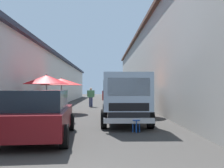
{
  "coord_description": "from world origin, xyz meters",
  "views": [
    {
      "loc": [
        -2.68,
        -0.53,
        1.52
      ],
      "look_at": [
        8.23,
        -0.82,
        1.69
      ],
      "focal_mm": 39.53,
      "sensor_mm": 36.0,
      "label": 1
    }
  ],
  "objects_px": {
    "plastic_stool": "(136,123)",
    "fruit_stall_near_right": "(47,85)",
    "parked_scooter": "(127,103)",
    "delivery_truck": "(126,100)",
    "vendor_by_crates": "(91,96)",
    "hatchback_car": "(39,114)",
    "vendor_in_shade": "(105,98)",
    "fruit_stall_near_left": "(134,87)",
    "fruit_stall_mid_lane": "(61,85)"
  },
  "relations": [
    {
      "from": "vendor_in_shade",
      "to": "vendor_by_crates",
      "type": "bearing_deg",
      "value": 12.64
    },
    {
      "from": "fruit_stall_near_right",
      "to": "vendor_by_crates",
      "type": "height_order",
      "value": "fruit_stall_near_right"
    },
    {
      "from": "vendor_by_crates",
      "to": "vendor_in_shade",
      "type": "relative_size",
      "value": 0.99
    },
    {
      "from": "hatchback_car",
      "to": "plastic_stool",
      "type": "xyz_separation_m",
      "value": [
        0.98,
        -3.03,
        -0.41
      ]
    },
    {
      "from": "vendor_by_crates",
      "to": "parked_scooter",
      "type": "relative_size",
      "value": 0.91
    },
    {
      "from": "vendor_by_crates",
      "to": "fruit_stall_near_left",
      "type": "bearing_deg",
      "value": -158.13
    },
    {
      "from": "fruit_stall_mid_lane",
      "to": "parked_scooter",
      "type": "bearing_deg",
      "value": -57.14
    },
    {
      "from": "fruit_stall_near_right",
      "to": "fruit_stall_mid_lane",
      "type": "relative_size",
      "value": 0.86
    },
    {
      "from": "hatchback_car",
      "to": "vendor_in_shade",
      "type": "bearing_deg",
      "value": -15.0
    },
    {
      "from": "fruit_stall_near_right",
      "to": "vendor_in_shade",
      "type": "relative_size",
      "value": 1.42
    },
    {
      "from": "delivery_truck",
      "to": "plastic_stool",
      "type": "xyz_separation_m",
      "value": [
        -1.49,
        -0.23,
        -0.71
      ]
    },
    {
      "from": "fruit_stall_near_right",
      "to": "vendor_in_shade",
      "type": "distance_m",
      "value": 4.28
    },
    {
      "from": "delivery_truck",
      "to": "vendor_in_shade",
      "type": "xyz_separation_m",
      "value": [
        4.87,
        0.84,
        -0.15
      ]
    },
    {
      "from": "delivery_truck",
      "to": "plastic_stool",
      "type": "height_order",
      "value": "delivery_truck"
    },
    {
      "from": "fruit_stall_near_right",
      "to": "plastic_stool",
      "type": "xyz_separation_m",
      "value": [
        -3.16,
        -3.79,
        -1.35
      ]
    },
    {
      "from": "delivery_truck",
      "to": "fruit_stall_mid_lane",
      "type": "bearing_deg",
      "value": 34.74
    },
    {
      "from": "vendor_in_shade",
      "to": "fruit_stall_near_right",
      "type": "bearing_deg",
      "value": 139.66
    },
    {
      "from": "fruit_stall_near_right",
      "to": "hatchback_car",
      "type": "relative_size",
      "value": 0.55
    },
    {
      "from": "delivery_truck",
      "to": "vendor_by_crates",
      "type": "xyz_separation_m",
      "value": [
        10.15,
        2.02,
        -0.17
      ]
    },
    {
      "from": "fruit_stall_near_left",
      "to": "hatchback_car",
      "type": "xyz_separation_m",
      "value": [
        -5.82,
        3.52,
        -0.84
      ]
    },
    {
      "from": "fruit_stall_mid_lane",
      "to": "vendor_in_shade",
      "type": "xyz_separation_m",
      "value": [
        -0.21,
        -2.68,
        -0.78
      ]
    },
    {
      "from": "plastic_stool",
      "to": "fruit_stall_near_right",
      "type": "bearing_deg",
      "value": 50.23
    },
    {
      "from": "fruit_stall_near_right",
      "to": "hatchback_car",
      "type": "xyz_separation_m",
      "value": [
        -4.14,
        -0.76,
        -0.94
      ]
    },
    {
      "from": "hatchback_car",
      "to": "plastic_stool",
      "type": "distance_m",
      "value": 3.21
    },
    {
      "from": "hatchback_car",
      "to": "parked_scooter",
      "type": "relative_size",
      "value": 2.4
    },
    {
      "from": "hatchback_car",
      "to": "fruit_stall_mid_lane",
      "type": "bearing_deg",
      "value": 5.38
    },
    {
      "from": "fruit_stall_near_right",
      "to": "delivery_truck",
      "type": "height_order",
      "value": "fruit_stall_near_right"
    },
    {
      "from": "fruit_stall_mid_lane",
      "to": "vendor_by_crates",
      "type": "distance_m",
      "value": 5.34
    },
    {
      "from": "fruit_stall_near_right",
      "to": "parked_scooter",
      "type": "bearing_deg",
      "value": -34.88
    },
    {
      "from": "delivery_truck",
      "to": "vendor_in_shade",
      "type": "height_order",
      "value": "delivery_truck"
    },
    {
      "from": "delivery_truck",
      "to": "parked_scooter",
      "type": "distance_m",
      "value": 7.88
    },
    {
      "from": "fruit_stall_near_right",
      "to": "fruit_stall_near_left",
      "type": "bearing_deg",
      "value": -68.55
    },
    {
      "from": "parked_scooter",
      "to": "vendor_by_crates",
      "type": "bearing_deg",
      "value": 49.79
    },
    {
      "from": "fruit_stall_near_left",
      "to": "plastic_stool",
      "type": "distance_m",
      "value": 5.02
    },
    {
      "from": "fruit_stall_near_left",
      "to": "delivery_truck",
      "type": "relative_size",
      "value": 0.44
    },
    {
      "from": "delivery_truck",
      "to": "parked_scooter",
      "type": "height_order",
      "value": "delivery_truck"
    },
    {
      "from": "fruit_stall_near_left",
      "to": "plastic_stool",
      "type": "xyz_separation_m",
      "value": [
        -4.84,
        0.48,
        -1.25
      ]
    },
    {
      "from": "vendor_in_shade",
      "to": "fruit_stall_near_left",
      "type": "bearing_deg",
      "value": -134.66
    },
    {
      "from": "delivery_truck",
      "to": "vendor_by_crates",
      "type": "height_order",
      "value": "delivery_truck"
    },
    {
      "from": "plastic_stool",
      "to": "delivery_truck",
      "type": "bearing_deg",
      "value": 8.57
    },
    {
      "from": "fruit_stall_near_left",
      "to": "delivery_truck",
      "type": "distance_m",
      "value": 3.46
    },
    {
      "from": "vendor_by_crates",
      "to": "fruit_stall_mid_lane",
      "type": "bearing_deg",
      "value": 163.54
    },
    {
      "from": "parked_scooter",
      "to": "plastic_stool",
      "type": "relative_size",
      "value": 3.86
    },
    {
      "from": "hatchback_car",
      "to": "fruit_stall_near_left",
      "type": "bearing_deg",
      "value": -31.16
    },
    {
      "from": "fruit_stall_near_right",
      "to": "vendor_in_shade",
      "type": "height_order",
      "value": "fruit_stall_near_right"
    },
    {
      "from": "fruit_stall_mid_lane",
      "to": "vendor_by_crates",
      "type": "bearing_deg",
      "value": -16.46
    },
    {
      "from": "fruit_stall_near_left",
      "to": "vendor_in_shade",
      "type": "relative_size",
      "value": 1.41
    },
    {
      "from": "fruit_stall_near_right",
      "to": "parked_scooter",
      "type": "xyz_separation_m",
      "value": [
        6.16,
        -4.29,
        -1.23
      ]
    },
    {
      "from": "parked_scooter",
      "to": "fruit_stall_near_right",
      "type": "bearing_deg",
      "value": 145.12
    },
    {
      "from": "fruit_stall_near_left",
      "to": "delivery_truck",
      "type": "height_order",
      "value": "fruit_stall_near_left"
    }
  ]
}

